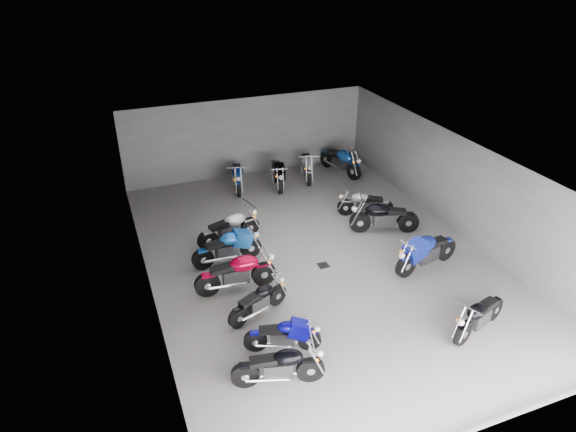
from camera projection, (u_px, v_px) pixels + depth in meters
name	position (u px, v px, depth m)	size (l,w,h in m)	color
ground	(317.00, 257.00, 15.84)	(14.00, 14.00, 0.00)	gray
wall_back	(247.00, 137.00, 20.83)	(10.00, 0.10, 3.20)	gray
wall_left	(145.00, 243.00, 13.49)	(0.10, 14.00, 3.20)	gray
wall_right	(458.00, 185.00, 16.68)	(0.10, 14.00, 3.20)	gray
ceiling	(320.00, 160.00, 14.32)	(10.00, 14.00, 0.04)	black
drain_grate	(323.00, 265.00, 15.43)	(0.32, 0.32, 0.01)	black
motorcycle_left_a	(279.00, 366.00, 11.10)	(2.03, 0.67, 0.91)	black
motorcycle_left_b	(283.00, 335.00, 12.05)	(1.78, 0.73, 0.81)	black
motorcycle_left_c	(259.00, 300.00, 13.20)	(1.80, 0.83, 0.83)	black
motorcycle_left_d	(237.00, 273.00, 14.12)	(2.32, 0.47, 1.02)	black
motorcycle_left_e	(228.00, 248.00, 15.34)	(2.19, 0.47, 0.96)	black
motorcycle_left_f	(230.00, 228.00, 16.38)	(2.17, 0.65, 0.96)	black
motorcycle_right_a	(479.00, 316.00, 12.60)	(1.99, 0.82, 0.91)	black
motorcycle_right_c	(426.00, 252.00, 15.05)	(2.34, 0.67, 1.04)	black
motorcycle_right_e	(384.00, 217.00, 16.97)	(2.22, 0.97, 1.02)	black
motorcycle_right_f	(365.00, 203.00, 18.03)	(1.86, 0.92, 0.87)	black
motorcycle_back_c	(238.00, 176.00, 19.99)	(0.67, 2.19, 0.97)	black
motorcycle_back_d	(277.00, 173.00, 20.22)	(0.68, 2.27, 1.01)	black
motorcycle_back_e	(307.00, 165.00, 20.87)	(0.83, 2.23, 1.01)	black
motorcycle_back_f	(341.00, 161.00, 21.28)	(0.79, 2.35, 1.05)	black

